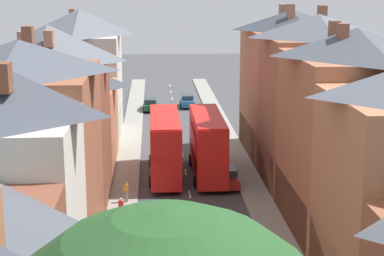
{
  "coord_description": "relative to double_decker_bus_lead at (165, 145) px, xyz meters",
  "views": [
    {
      "loc": [
        -2.79,
        -17.59,
        16.2
      ],
      "look_at": [
        0.91,
        41.54,
        2.67
      ],
      "focal_mm": 60.0,
      "sensor_mm": 36.0,
      "label": 1
    }
  ],
  "objects": [
    {
      "name": "pedestrian_far_left",
      "position": [
        -3.26,
        -10.39,
        -1.78
      ],
      "size": [
        0.36,
        0.22,
        1.61
      ],
      "color": "gray",
      "rests_on": "pavement_left"
    },
    {
      "name": "car_mid_black",
      "position": [
        -1.29,
        28.9,
        -2.02
      ],
      "size": [
        1.9,
        4.42,
        1.58
      ],
      "color": "#144728",
      "rests_on": "ground"
    },
    {
      "name": "double_decker_bus_mid_street",
      "position": [
        3.6,
        0.0,
        0.0
      ],
      "size": [
        2.74,
        10.8,
        5.3
      ],
      "color": "red",
      "rests_on": "ground"
    },
    {
      "name": "double_decker_bus_lead",
      "position": [
        0.0,
        0.0,
        0.0
      ],
      "size": [
        2.74,
        10.8,
        5.3
      ],
      "color": "red",
      "rests_on": "ground"
    },
    {
      "name": "pedestrian_far_right",
      "position": [
        -3.06,
        -6.67,
        -1.78
      ],
      "size": [
        0.36,
        0.22,
        1.61
      ],
      "color": "gray",
      "rests_on": "pavement_left"
    },
    {
      "name": "car_parked_left_a",
      "position": [
        4.91,
        -3.14,
        -1.98
      ],
      "size": [
        1.9,
        4.01,
        1.67
      ],
      "color": "maroon",
      "rests_on": "ground"
    },
    {
      "name": "pedestrian_mid_right",
      "position": [
        6.18,
        -17.68,
        -1.78
      ],
      "size": [
        0.36,
        0.22,
        1.61
      ],
      "color": "#23232D",
      "rests_on": "pavement_right"
    },
    {
      "name": "pavement_right",
      "position": [
        6.91,
        3.22,
        -2.75
      ],
      "size": [
        2.2,
        104.0,
        0.14
      ],
      "primitive_type": "cube",
      "color": "gray",
      "rests_on": "ground"
    },
    {
      "name": "centre_line_dashes",
      "position": [
        1.81,
        1.22,
        -2.81
      ],
      "size": [
        0.14,
        97.8,
        0.01
      ],
      "color": "silver",
      "rests_on": "ground"
    },
    {
      "name": "car_near_blue",
      "position": [
        3.61,
        30.78,
        -1.97
      ],
      "size": [
        1.9,
        4.12,
        1.69
      ],
      "color": "#236093",
      "rests_on": "ground"
    },
    {
      "name": "pavement_left",
      "position": [
        -3.29,
        3.22,
        -2.75
      ],
      "size": [
        2.2,
        104.0,
        0.14
      ],
      "primitive_type": "cube",
      "color": "gray",
      "rests_on": "ground"
    },
    {
      "name": "car_parked_right_a",
      "position": [
        -1.29,
        -11.28,
        -2.0
      ],
      "size": [
        1.9,
        3.97,
        1.62
      ],
      "color": "navy",
      "rests_on": "ground"
    },
    {
      "name": "terrace_row_right",
      "position": [
        12.0,
        -15.94,
        3.64
      ],
      "size": [
        8.0,
        58.86,
        14.4
      ],
      "color": "silver",
      "rests_on": "ground"
    },
    {
      "name": "terrace_row_left",
      "position": [
        -8.38,
        -13.98,
        3.46
      ],
      "size": [
        8.0,
        67.38,
        14.22
      ],
      "color": "#A36042",
      "rests_on": "ground"
    }
  ]
}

